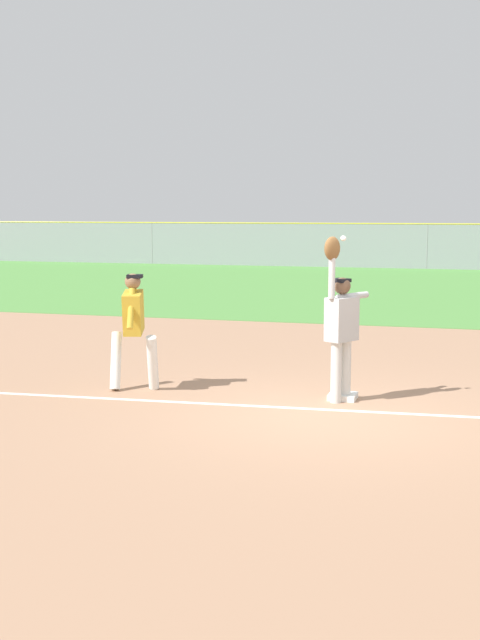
{
  "coord_description": "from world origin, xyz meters",
  "views": [
    {
      "loc": [
        1.69,
        -10.26,
        2.64
      ],
      "look_at": [
        -1.43,
        1.05,
        1.05
      ],
      "focal_mm": 46.02,
      "sensor_mm": 36.0,
      "label": 1
    }
  ],
  "objects": [
    {
      "name": "outfield_fence",
      "position": [
        0.0,
        26.98,
        1.01
      ],
      "size": [
        52.14,
        0.08,
        2.02
      ],
      "color": "#93999E",
      "rests_on": "ground_plane"
    },
    {
      "name": "ground_plane",
      "position": [
        0.0,
        0.0,
        0.0
      ],
      "size": [
        80.9,
        80.9,
        0.0
      ],
      "primitive_type": "plane",
      "color": "tan"
    },
    {
      "name": "baseball",
      "position": [
        0.1,
        0.69,
        2.25
      ],
      "size": [
        0.07,
        0.07,
        0.07
      ],
      "primitive_type": "sphere",
      "color": "white"
    },
    {
      "name": "fielder",
      "position": [
        0.07,
        0.79,
        1.12
      ],
      "size": [
        0.56,
        0.82,
        2.28
      ],
      "rotation": [
        0.0,
        0.0,
        2.59
      ],
      "color": "silver",
      "rests_on": "ground_plane"
    },
    {
      "name": "parked_car_green",
      "position": [
        -12.93,
        30.71,
        0.67
      ],
      "size": [
        4.48,
        2.28,
        1.25
      ],
      "rotation": [
        0.0,
        0.0,
        0.05
      ],
      "color": "#1E6B33",
      "rests_on": "ground_plane"
    },
    {
      "name": "parked_car_red",
      "position": [
        -1.15,
        30.5,
        0.67
      ],
      "size": [
        4.55,
        2.43,
        1.25
      ],
      "rotation": [
        0.0,
        0.0,
        0.09
      ],
      "color": "#B21E1E",
      "rests_on": "ground_plane"
    },
    {
      "name": "chalk_foul_line",
      "position": [
        -3.91,
        0.04,
        0.0
      ],
      "size": [
        11.99,
        0.8,
        0.01
      ],
      "primitive_type": "cube",
      "rotation": [
        0.0,
        0.0,
        0.06
      ],
      "color": "white",
      "rests_on": "ground_plane"
    },
    {
      "name": "parked_car_blue",
      "position": [
        -6.65,
        30.03,
        0.67
      ],
      "size": [
        4.55,
        2.42,
        1.25
      ],
      "rotation": [
        0.0,
        0.0,
        -0.09
      ],
      "color": "#23389E",
      "rests_on": "ground_plane"
    },
    {
      "name": "first_base",
      "position": [
        0.09,
        0.94,
        0.04
      ],
      "size": [
        0.39,
        0.39,
        0.08
      ],
      "primitive_type": "cube",
      "rotation": [
        0.0,
        0.0,
        -0.02
      ],
      "color": "white",
      "rests_on": "ground_plane"
    },
    {
      "name": "outfield_grass",
      "position": [
        0.0,
        17.67,
        0.01
      ],
      "size": [
        52.06,
        18.62,
        0.01
      ],
      "primitive_type": "cube",
      "color": "#549342",
      "rests_on": "ground_plane"
    },
    {
      "name": "runner",
      "position": [
        -2.94,
        0.7,
        1.0
      ],
      "size": [
        0.84,
        0.84,
        1.72
      ],
      "rotation": [
        0.0,
        0.0,
        0.26
      ],
      "color": "white",
      "rests_on": "ground_plane"
    }
  ]
}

